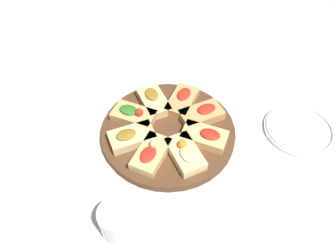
{
  "coord_description": "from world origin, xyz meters",
  "views": [
    {
      "loc": [
        0.11,
        -0.6,
        0.74
      ],
      "look_at": [
        0.0,
        0.0,
        0.04
      ],
      "focal_mm": 35.0,
      "sensor_mm": 36.0,
      "label": 1
    }
  ],
  "objects_px": {
    "plate_left": "(35,140)",
    "napkin_stack": "(54,221)",
    "plate_right": "(299,129)",
    "water_glass": "(117,221)",
    "serving_board": "(168,132)"
  },
  "relations": [
    {
      "from": "plate_left",
      "to": "plate_right",
      "type": "bearing_deg",
      "value": 13.63
    },
    {
      "from": "plate_left",
      "to": "napkin_stack",
      "type": "xyz_separation_m",
      "value": [
        0.15,
        -0.22,
        -0.0
      ]
    },
    {
      "from": "serving_board",
      "to": "plate_right",
      "type": "relative_size",
      "value": 1.89
    },
    {
      "from": "plate_left",
      "to": "plate_right",
      "type": "xyz_separation_m",
      "value": [
        0.75,
        0.18,
        0.0
      ]
    },
    {
      "from": "plate_right",
      "to": "napkin_stack",
      "type": "bearing_deg",
      "value": -146.28
    },
    {
      "from": "plate_left",
      "to": "plate_right",
      "type": "distance_m",
      "value": 0.77
    },
    {
      "from": "water_glass",
      "to": "napkin_stack",
      "type": "xyz_separation_m",
      "value": [
        -0.16,
        -0.01,
        -0.04
      ]
    },
    {
      "from": "plate_right",
      "to": "napkin_stack",
      "type": "relative_size",
      "value": 2.0
    },
    {
      "from": "plate_left",
      "to": "napkin_stack",
      "type": "relative_size",
      "value": 2.5
    },
    {
      "from": "plate_left",
      "to": "water_glass",
      "type": "distance_m",
      "value": 0.37
    },
    {
      "from": "plate_left",
      "to": "napkin_stack",
      "type": "height_order",
      "value": "plate_left"
    },
    {
      "from": "water_glass",
      "to": "napkin_stack",
      "type": "bearing_deg",
      "value": -176.35
    },
    {
      "from": "napkin_stack",
      "to": "plate_left",
      "type": "bearing_deg",
      "value": 124.49
    },
    {
      "from": "plate_right",
      "to": "napkin_stack",
      "type": "xyz_separation_m",
      "value": [
        -0.6,
        -0.4,
        -0.0
      ]
    },
    {
      "from": "serving_board",
      "to": "water_glass",
      "type": "height_order",
      "value": "water_glass"
    }
  ]
}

